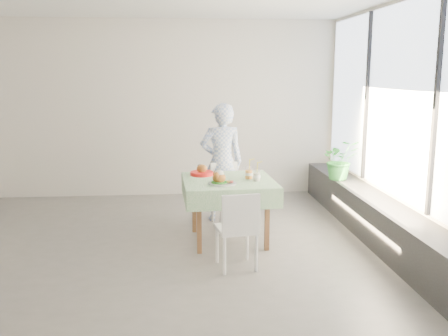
{
  "coord_description": "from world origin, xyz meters",
  "views": [
    {
      "loc": [
        0.47,
        -5.54,
        1.96
      ],
      "look_at": [
        0.99,
        0.16,
        0.87
      ],
      "focal_mm": 40.0,
      "sensor_mm": 36.0,
      "label": 1
    }
  ],
  "objects": [
    {
      "name": "floor",
      "position": [
        0.0,
        0.0,
        0.0
      ],
      "size": [
        6.0,
        6.0,
        0.0
      ],
      "primitive_type": "plane",
      "color": "#595654",
      "rests_on": "ground"
    },
    {
      "name": "chair_far",
      "position": [
        1.1,
        0.78,
        0.25
      ],
      "size": [
        0.46,
        0.46,
        0.8
      ],
      "color": "white",
      "rests_on": "ground"
    },
    {
      "name": "main_dish",
      "position": [
        0.92,
        -0.14,
        0.8
      ],
      "size": [
        0.32,
        0.32,
        0.16
      ],
      "color": "white",
      "rests_on": "cafe_table"
    },
    {
      "name": "cafe_table",
      "position": [
        1.04,
        0.11,
        0.46
      ],
      "size": [
        1.08,
        1.08,
        0.74
      ],
      "color": "brown",
      "rests_on": "ground"
    },
    {
      "name": "window_ledge",
      "position": [
        2.8,
        0.0,
        0.25
      ],
      "size": [
        0.4,
        4.8,
        0.5
      ],
      "primitive_type": "cube",
      "color": "black",
      "rests_on": "ground"
    },
    {
      "name": "juice_cup_lemonade",
      "position": [
        1.35,
        0.01,
        0.8
      ],
      "size": [
        0.09,
        0.09,
        0.26
      ],
      "color": "white",
      "rests_on": "cafe_table"
    },
    {
      "name": "wall_right",
      "position": [
        3.0,
        0.0,
        1.4
      ],
      "size": [
        0.02,
        5.0,
        2.8
      ],
      "primitive_type": "cube",
      "color": "beige",
      "rests_on": "ground"
    },
    {
      "name": "second_dish",
      "position": [
        0.74,
        0.39,
        0.78
      ],
      "size": [
        0.28,
        0.28,
        0.13
      ],
      "color": "red",
      "rests_on": "cafe_table"
    },
    {
      "name": "juice_cup_orange",
      "position": [
        1.28,
        0.14,
        0.81
      ],
      "size": [
        0.1,
        0.1,
        0.28
      ],
      "color": "white",
      "rests_on": "cafe_table"
    },
    {
      "name": "wall_back",
      "position": [
        0.0,
        2.5,
        1.4
      ],
      "size": [
        6.0,
        0.02,
        2.8
      ],
      "primitive_type": "cube",
      "color": "beige",
      "rests_on": "ground"
    },
    {
      "name": "window_pane",
      "position": [
        2.97,
        0.0,
        1.65
      ],
      "size": [
        0.01,
        4.8,
        2.18
      ],
      "primitive_type": "cube",
      "color": "#D1E0F9",
      "rests_on": "ground"
    },
    {
      "name": "chair_near",
      "position": [
        1.04,
        -0.74,
        0.25
      ],
      "size": [
        0.43,
        0.43,
        0.81
      ],
      "color": "white",
      "rests_on": "ground"
    },
    {
      "name": "potted_plant",
      "position": [
        2.7,
        1.12,
        0.78
      ],
      "size": [
        0.53,
        0.47,
        0.56
      ],
      "primitive_type": "imported",
      "rotation": [
        0.0,
        0.0,
        0.07
      ],
      "color": "#2C8638",
      "rests_on": "window_ledge"
    },
    {
      "name": "diner",
      "position": [
        1.03,
        0.98,
        0.79
      ],
      "size": [
        0.61,
        0.43,
        1.58
      ],
      "primitive_type": "imported",
      "rotation": [
        0.0,
        0.0,
        3.22
      ],
      "color": "#87A1D8",
      "rests_on": "ground"
    },
    {
      "name": "wall_front",
      "position": [
        0.0,
        -2.5,
        1.4
      ],
      "size": [
        6.0,
        0.02,
        2.8
      ],
      "primitive_type": "cube",
      "color": "beige",
      "rests_on": "ground"
    }
  ]
}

